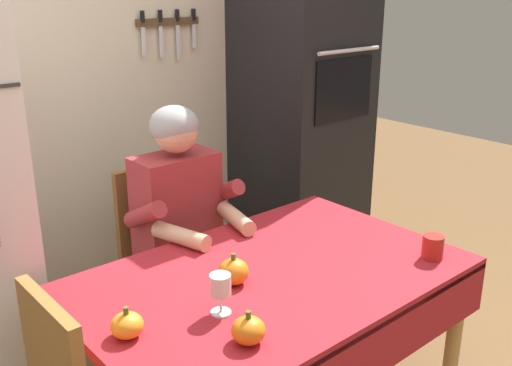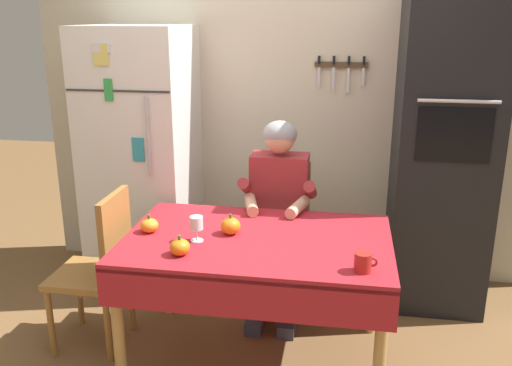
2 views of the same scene
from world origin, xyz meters
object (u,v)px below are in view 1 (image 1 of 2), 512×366
dining_table (274,296)px  chair_behind_person (165,256)px  pumpkin_large (127,325)px  seated_person (186,223)px  wine_glass (221,288)px  pumpkin_medium (248,330)px  wall_oven (301,109)px  pumpkin_small (234,271)px  coffee_mug (433,247)px

dining_table → chair_behind_person: bearing=87.5°
chair_behind_person → pumpkin_large: 1.04m
seated_person → pumpkin_large: (-0.62, -0.60, 0.04)m
dining_table → wine_glass: 0.36m
dining_table → pumpkin_medium: pumpkin_medium is taller
chair_behind_person → pumpkin_medium: size_ratio=9.02×
wall_oven → pumpkin_small: 1.51m
pumpkin_medium → pumpkin_small: size_ratio=0.91×
dining_table → seated_person: seated_person is taller
dining_table → wine_glass: wine_glass is taller
coffee_mug → wall_oven: bearing=67.3°
seated_person → pumpkin_small: 0.59m
pumpkin_small → coffee_mug: bearing=-26.1°
wall_oven → wine_glass: 1.70m
wall_oven → wine_glass: size_ratio=15.52×
seated_person → pumpkin_small: (-0.18, -0.56, 0.05)m
seated_person → pumpkin_medium: 0.94m
pumpkin_medium → pumpkin_small: pumpkin_small is taller
pumpkin_large → pumpkin_medium: size_ratio=0.96×
wall_oven → chair_behind_person: wall_oven is taller
wine_glass → pumpkin_large: size_ratio=1.37×
pumpkin_large → seated_person: bearing=44.1°
seated_person → wine_glass: size_ratio=9.20×
dining_table → pumpkin_medium: 0.44m
seated_person → pumpkin_large: bearing=-135.9°
pumpkin_large → pumpkin_small: pumpkin_small is taller
wall_oven → chair_behind_person: size_ratio=2.26×
pumpkin_medium → coffee_mug: bearing=-2.4°
coffee_mug → pumpkin_medium: (-0.88, 0.04, -0.01)m
chair_behind_person → pumpkin_small: (-0.18, -0.74, 0.27)m
wall_oven → seated_person: bearing=-162.6°
seated_person → coffee_mug: seated_person is taller
coffee_mug → pumpkin_large: bearing=165.5°
coffee_mug → pumpkin_medium: 0.88m
wall_oven → pumpkin_medium: (-1.39, -1.18, -0.27)m
chair_behind_person → wine_glass: size_ratio=6.87×
wall_oven → wine_glass: bearing=-143.4°
chair_behind_person → pumpkin_small: bearing=-103.9°
wall_oven → pumpkin_large: 1.90m
chair_behind_person → pumpkin_small: 0.81m
pumpkin_medium → pumpkin_small: 0.36m
coffee_mug → pumpkin_large: 1.16m
dining_table → pumpkin_small: pumpkin_small is taller
chair_behind_person → pumpkin_medium: 1.14m
wall_oven → pumpkin_small: (-1.20, -0.88, -0.26)m
dining_table → pumpkin_small: size_ratio=12.36×
coffee_mug → chair_behind_person: bearing=115.0°
coffee_mug → pumpkin_small: size_ratio=0.95×
pumpkin_small → pumpkin_large: bearing=-174.0°
wall_oven → pumpkin_medium: size_ratio=20.36×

